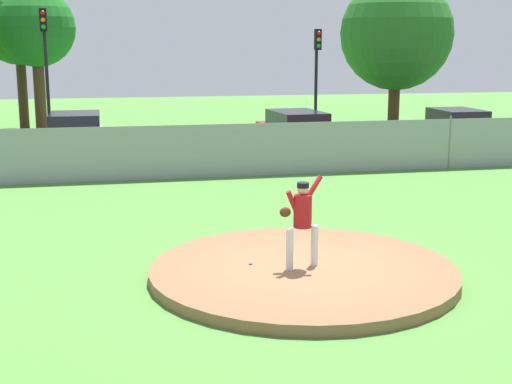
{
  "coord_description": "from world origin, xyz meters",
  "views": [
    {
      "loc": [
        -3.3,
        -11.61,
        4.03
      ],
      "look_at": [
        -0.55,
        1.48,
        1.27
      ],
      "focal_mm": 49.68,
      "sensor_mm": 36.0,
      "label": 1
    }
  ],
  "objects_px": {
    "parked_car_red": "(297,134)",
    "traffic_light_near": "(45,54)",
    "traffic_light_far": "(317,64)",
    "parked_car_champagne": "(457,130)",
    "baseball": "(251,262)",
    "pitcher_youth": "(302,216)",
    "parked_car_silver": "(76,138)"
  },
  "relations": [
    {
      "from": "parked_car_red",
      "to": "traffic_light_near",
      "type": "distance_m",
      "value": 10.6
    },
    {
      "from": "parked_car_silver",
      "to": "parked_car_champagne",
      "type": "relative_size",
      "value": 1.04
    },
    {
      "from": "parked_car_red",
      "to": "parked_car_champagne",
      "type": "bearing_deg",
      "value": 1.31
    },
    {
      "from": "pitcher_youth",
      "to": "parked_car_champagne",
      "type": "height_order",
      "value": "pitcher_youth"
    },
    {
      "from": "baseball",
      "to": "traffic_light_far",
      "type": "relative_size",
      "value": 0.02
    },
    {
      "from": "pitcher_youth",
      "to": "parked_car_champagne",
      "type": "distance_m",
      "value": 17.58
    },
    {
      "from": "baseball",
      "to": "parked_car_red",
      "type": "xyz_separation_m",
      "value": [
        4.56,
        13.72,
        0.56
      ]
    },
    {
      "from": "pitcher_youth",
      "to": "parked_car_red",
      "type": "xyz_separation_m",
      "value": [
        3.72,
        14.07,
        -0.34
      ]
    },
    {
      "from": "pitcher_youth",
      "to": "parked_car_silver",
      "type": "relative_size",
      "value": 0.37
    },
    {
      "from": "traffic_light_near",
      "to": "traffic_light_far",
      "type": "xyz_separation_m",
      "value": [
        11.46,
        0.58,
        -0.45
      ]
    },
    {
      "from": "parked_car_red",
      "to": "traffic_light_near",
      "type": "bearing_deg",
      "value": 155.45
    },
    {
      "from": "traffic_light_far",
      "to": "baseball",
      "type": "bearing_deg",
      "value": -109.99
    },
    {
      "from": "traffic_light_far",
      "to": "parked_car_champagne",
      "type": "bearing_deg",
      "value": -46.55
    },
    {
      "from": "baseball",
      "to": "parked_car_champagne",
      "type": "xyz_separation_m",
      "value": [
        11.16,
        13.87,
        0.52
      ]
    },
    {
      "from": "parked_car_silver",
      "to": "parked_car_champagne",
      "type": "distance_m",
      "value": 14.7
    },
    {
      "from": "parked_car_silver",
      "to": "traffic_light_near",
      "type": "distance_m",
      "value": 5.05
    },
    {
      "from": "baseball",
      "to": "traffic_light_near",
      "type": "distance_m",
      "value": 18.89
    },
    {
      "from": "baseball",
      "to": "parked_car_champagne",
      "type": "height_order",
      "value": "parked_car_champagne"
    },
    {
      "from": "baseball",
      "to": "traffic_light_far",
      "type": "distance_m",
      "value": 19.96
    },
    {
      "from": "baseball",
      "to": "traffic_light_near",
      "type": "xyz_separation_m",
      "value": [
        -4.72,
        17.96,
        3.47
      ]
    },
    {
      "from": "pitcher_youth",
      "to": "baseball",
      "type": "distance_m",
      "value": 1.28
    },
    {
      "from": "parked_car_champagne",
      "to": "traffic_light_near",
      "type": "relative_size",
      "value": 0.77
    },
    {
      "from": "pitcher_youth",
      "to": "parked_car_silver",
      "type": "xyz_separation_m",
      "value": [
        -4.38,
        14.34,
        -0.33
      ]
    },
    {
      "from": "parked_car_silver",
      "to": "traffic_light_far",
      "type": "bearing_deg",
      "value": 23.88
    },
    {
      "from": "parked_car_silver",
      "to": "parked_car_red",
      "type": "bearing_deg",
      "value": -1.88
    },
    {
      "from": "baseball",
      "to": "parked_car_red",
      "type": "height_order",
      "value": "parked_car_red"
    },
    {
      "from": "pitcher_youth",
      "to": "parked_car_silver",
      "type": "height_order",
      "value": "pitcher_youth"
    },
    {
      "from": "pitcher_youth",
      "to": "parked_car_silver",
      "type": "distance_m",
      "value": 14.99
    },
    {
      "from": "traffic_light_near",
      "to": "baseball",
      "type": "bearing_deg",
      "value": -75.27
    },
    {
      "from": "pitcher_youth",
      "to": "parked_car_red",
      "type": "relative_size",
      "value": 0.33
    },
    {
      "from": "baseball",
      "to": "parked_car_red",
      "type": "relative_size",
      "value": 0.02
    },
    {
      "from": "parked_car_champagne",
      "to": "parked_car_silver",
      "type": "bearing_deg",
      "value": 179.55
    }
  ]
}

